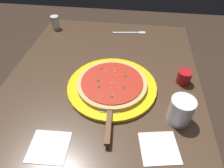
% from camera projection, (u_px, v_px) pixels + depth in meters
% --- Properties ---
extents(ground_plane, '(5.00, 5.00, 0.00)m').
position_uv_depth(ground_plane, '(106.00, 160.00, 1.38)').
color(ground_plane, '#38281E').
extents(restaurant_table, '(1.05, 0.83, 0.75)m').
position_uv_depth(restaurant_table, '(104.00, 101.00, 0.96)').
color(restaurant_table, black).
rests_on(restaurant_table, ground_plane).
extents(serving_plate, '(0.36, 0.36, 0.02)m').
position_uv_depth(serving_plate, '(112.00, 86.00, 0.82)').
color(serving_plate, yellow).
rests_on(serving_plate, restaurant_table).
extents(pizza, '(0.28, 0.28, 0.02)m').
position_uv_depth(pizza, '(112.00, 83.00, 0.81)').
color(pizza, '#DBB26B').
rests_on(pizza, serving_plate).
extents(pizza_server, '(0.22, 0.08, 0.01)m').
position_uv_depth(pizza_server, '(109.00, 118.00, 0.69)').
color(pizza_server, silver).
rests_on(pizza_server, serving_plate).
extents(cup_tall_drink, '(0.08, 0.08, 0.10)m').
position_uv_depth(cup_tall_drink, '(181.00, 111.00, 0.68)').
color(cup_tall_drink, silver).
rests_on(cup_tall_drink, restaurant_table).
extents(cup_small_sauce, '(0.06, 0.06, 0.06)m').
position_uv_depth(cup_small_sauce, '(184.00, 77.00, 0.83)').
color(cup_small_sauce, '#B2191E').
rests_on(cup_small_sauce, restaurant_table).
extents(napkin_folded_right, '(0.12, 0.13, 0.00)m').
position_uv_depth(napkin_folded_right, '(49.00, 147.00, 0.63)').
color(napkin_folded_right, white).
rests_on(napkin_folded_right, restaurant_table).
extents(napkin_loose_left, '(0.13, 0.14, 0.00)m').
position_uv_depth(napkin_loose_left, '(159.00, 148.00, 0.63)').
color(napkin_loose_left, white).
rests_on(napkin_loose_left, restaurant_table).
extents(fork, '(0.04, 0.19, 0.00)m').
position_uv_depth(fork, '(131.00, 33.00, 1.15)').
color(fork, silver).
rests_on(fork, restaurant_table).
extents(parmesan_shaker, '(0.05, 0.05, 0.07)m').
position_uv_depth(parmesan_shaker, '(55.00, 22.00, 1.17)').
color(parmesan_shaker, silver).
rests_on(parmesan_shaker, restaurant_table).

